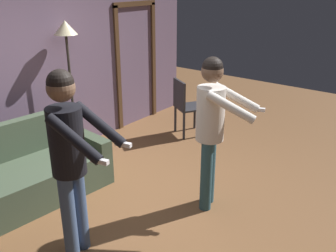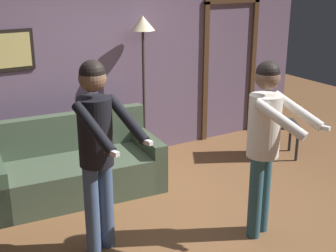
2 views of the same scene
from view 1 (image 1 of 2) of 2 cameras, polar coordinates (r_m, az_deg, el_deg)
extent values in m
plane|color=brown|center=(4.32, -2.69, -12.72)|extent=(12.00, 12.00, 0.00)
cube|color=#68536B|center=(5.29, -20.40, 7.90)|extent=(6.40, 0.06, 2.60)
cube|color=#4C331E|center=(6.26, -7.58, 8.41)|extent=(0.08, 0.04, 2.04)
cube|color=#4C331E|center=(6.90, -2.22, 9.83)|extent=(0.08, 0.04, 2.04)
cube|color=#4C331E|center=(6.43, -5.07, 18.07)|extent=(0.98, 0.04, 0.08)
cube|color=#465540|center=(4.69, -20.78, -8.26)|extent=(1.97, 1.02, 0.42)
cube|color=#465540|center=(4.80, -23.40, -2.15)|extent=(1.90, 0.31, 0.45)
cube|color=#414F3A|center=(5.02, -12.11, -4.16)|extent=(0.24, 0.86, 0.58)
cylinder|color=#332D28|center=(5.72, -13.60, -4.06)|extent=(0.28, 0.28, 0.02)
cylinder|color=#332D28|center=(5.41, -14.40, 4.28)|extent=(0.04, 0.04, 1.72)
cone|color=#F9EAB7|center=(5.21, -15.40, 14.27)|extent=(0.31, 0.31, 0.18)
cylinder|color=#3B5175|center=(3.58, -14.86, -13.45)|extent=(0.13, 0.13, 0.85)
cylinder|color=#3B5175|center=(3.68, -13.26, -12.23)|extent=(0.13, 0.13, 0.85)
cylinder|color=black|center=(3.28, -15.19, -2.27)|extent=(0.30, 0.30, 0.60)
sphere|color=brown|center=(3.12, -16.03, 5.62)|extent=(0.23, 0.23, 0.23)
sphere|color=black|center=(3.11, -16.11, 6.34)|extent=(0.22, 0.22, 0.22)
cylinder|color=black|center=(2.97, -14.13, -1.93)|extent=(0.20, 0.51, 0.36)
cube|color=white|center=(2.90, -10.37, -5.25)|extent=(0.07, 0.16, 0.04)
cylinder|color=black|center=(3.22, -10.40, 0.25)|extent=(0.20, 0.51, 0.36)
cube|color=white|center=(3.15, -6.85, -2.75)|extent=(0.07, 0.16, 0.04)
cylinder|color=#2C525E|center=(4.16, 5.85, -7.63)|extent=(0.13, 0.13, 0.82)
cylinder|color=#2C525E|center=(4.30, 6.32, -6.63)|extent=(0.13, 0.13, 0.82)
cylinder|color=silver|center=(3.94, 6.49, 1.86)|extent=(0.30, 0.30, 0.58)
sphere|color=brown|center=(3.81, 6.78, 8.29)|extent=(0.23, 0.23, 0.23)
sphere|color=black|center=(3.80, 6.80, 8.87)|extent=(0.21, 0.21, 0.21)
cylinder|color=silver|center=(3.69, 9.56, 2.83)|extent=(0.26, 0.50, 0.30)
cylinder|color=silver|center=(4.02, 10.35, 4.32)|extent=(0.26, 0.50, 0.30)
cube|color=white|center=(4.03, 13.51, 2.48)|extent=(0.09, 0.15, 0.04)
cylinder|color=#2D2D33|center=(6.14, 5.52, 0.46)|extent=(0.04, 0.04, 0.45)
cylinder|color=#2D2D33|center=(6.44, 4.09, 1.55)|extent=(0.04, 0.04, 0.45)
cylinder|color=#2D2D33|center=(5.99, 2.44, 0.01)|extent=(0.04, 0.04, 0.45)
cylinder|color=#2D2D33|center=(6.30, 1.13, 1.14)|extent=(0.04, 0.04, 0.45)
cube|color=#2D2D33|center=(6.14, 3.34, 2.90)|extent=(0.58, 0.58, 0.03)
cube|color=#2D2D33|center=(5.99, 1.73, 4.86)|extent=(0.24, 0.38, 0.45)
camera|label=2|loc=(1.15, 109.97, -5.86)|focal=50.00mm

